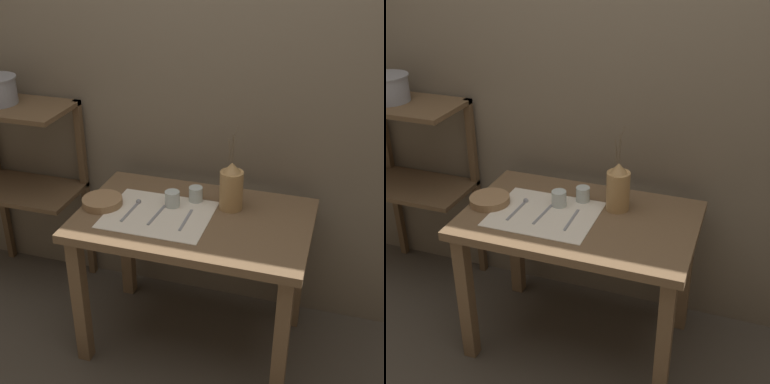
{
  "view_description": "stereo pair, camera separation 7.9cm",
  "coord_description": "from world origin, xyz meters",
  "views": [
    {
      "loc": [
        0.6,
        -1.96,
        1.9
      ],
      "look_at": [
        -0.01,
        0.0,
        0.83
      ],
      "focal_mm": 50.0,
      "sensor_mm": 36.0,
      "label": 1
    },
    {
      "loc": [
        0.67,
        -1.93,
        1.9
      ],
      "look_at": [
        -0.01,
        0.0,
        0.83
      ],
      "focal_mm": 50.0,
      "sensor_mm": 36.0,
      "label": 2
    }
  ],
  "objects": [
    {
      "name": "glass_tumbler_far",
      "position": [
        -0.03,
        0.14,
        0.75
      ],
      "size": [
        0.06,
        0.06,
        0.07
      ],
      "color": "#B7C1BC",
      "rests_on": "wooden_table"
    },
    {
      "name": "pitcher_with_flowers",
      "position": [
        0.14,
        0.12,
        0.82
      ],
      "size": [
        0.11,
        0.11,
        0.39
      ],
      "color": "#A87F4C",
      "rests_on": "wooden_table"
    },
    {
      "name": "knife_center",
      "position": [
        -0.02,
        -0.05,
        0.72
      ],
      "size": [
        0.01,
        0.18,
        0.0
      ],
      "color": "gray",
      "rests_on": "wooden_table"
    },
    {
      "name": "spoon_inner",
      "position": [
        -0.28,
        0.0,
        0.72
      ],
      "size": [
        0.03,
        0.2,
        0.02
      ],
      "color": "gray",
      "rests_on": "wooden_table"
    },
    {
      "name": "fork_inner",
      "position": [
        -0.16,
        -0.04,
        0.72
      ],
      "size": [
        0.03,
        0.18,
        0.0
      ],
      "color": "gray",
      "rests_on": "wooden_table"
    },
    {
      "name": "glass_tumbler_near",
      "position": [
        -0.12,
        0.06,
        0.75
      ],
      "size": [
        0.07,
        0.07,
        0.07
      ],
      "color": "#B7C1BC",
      "rests_on": "wooden_table"
    },
    {
      "name": "wooden_bowl",
      "position": [
        -0.43,
        -0.03,
        0.73
      ],
      "size": [
        0.18,
        0.18,
        0.04
      ],
      "color": "#8E6B47",
      "rests_on": "wooden_table"
    },
    {
      "name": "metal_pot_large",
      "position": [
        -1.09,
        0.21,
        1.13
      ],
      "size": [
        0.22,
        0.22,
        0.13
      ],
      "color": "gray",
      "rests_on": "wooden_shelf_unit"
    },
    {
      "name": "wooden_shelf_unit",
      "position": [
        -1.02,
        0.24,
        0.75
      ],
      "size": [
        0.6,
        0.35,
        1.06
      ],
      "color": "brown",
      "rests_on": "ground_plane"
    },
    {
      "name": "ground_plane",
      "position": [
        0.0,
        0.0,
        0.0
      ],
      "size": [
        12.0,
        12.0,
        0.0
      ],
      "primitive_type": "plane",
      "color": "#473F35"
    },
    {
      "name": "stone_wall_back",
      "position": [
        0.0,
        0.44,
        1.2
      ],
      "size": [
        7.0,
        0.06,
        2.4
      ],
      "color": "#6B5E4C",
      "rests_on": "ground_plane"
    },
    {
      "name": "wooden_table",
      "position": [
        0.0,
        0.0,
        0.6
      ],
      "size": [
        1.04,
        0.65,
        0.71
      ],
      "color": "brown",
      "rests_on": "ground_plane"
    },
    {
      "name": "linen_cloth",
      "position": [
        -0.15,
        -0.03,
        0.71
      ],
      "size": [
        0.47,
        0.38,
        0.0
      ],
      "color": "beige",
      "rests_on": "wooden_table"
    }
  ]
}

